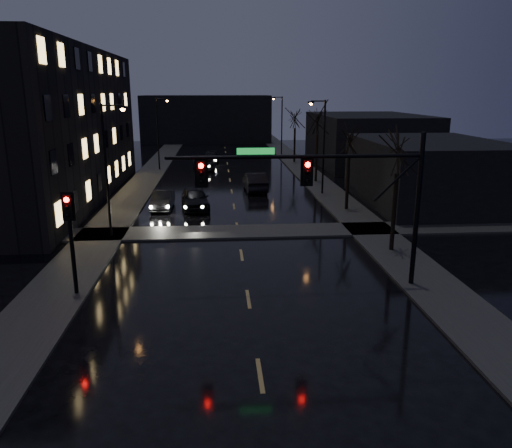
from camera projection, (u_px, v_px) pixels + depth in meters
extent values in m
plane|color=black|center=(266.00, 415.00, 13.83)|extent=(160.00, 160.00, 0.00)
cube|color=#2D2D2B|center=(140.00, 186.00, 46.90)|extent=(3.00, 140.00, 0.12)
cube|color=#2D2D2B|center=(319.00, 184.00, 48.16)|extent=(3.00, 140.00, 0.12)
cube|color=#2D2D2B|center=(238.00, 232.00, 31.63)|extent=(40.00, 3.00, 0.12)
cube|color=black|center=(26.00, 126.00, 39.95)|extent=(12.00, 30.00, 12.00)
cube|color=black|center=(430.00, 172.00, 39.38)|extent=(10.00, 14.00, 5.00)
cube|color=black|center=(367.00, 140.00, 60.56)|extent=(12.00, 18.00, 6.00)
cube|color=black|center=(207.00, 119.00, 87.72)|extent=(22.00, 10.00, 8.00)
cylinder|color=black|center=(417.00, 212.00, 22.16)|extent=(0.22, 0.22, 7.00)
cylinder|color=black|center=(296.00, 157.00, 21.11)|extent=(11.00, 0.16, 0.16)
cylinder|color=black|center=(398.00, 179.00, 21.70)|extent=(2.05, 0.10, 2.05)
cube|color=#0C591E|center=(256.00, 151.00, 20.92)|extent=(1.60, 0.04, 0.28)
cube|color=black|center=(201.00, 173.00, 20.98)|extent=(0.35, 0.28, 1.05)
sphere|color=#FF0705|center=(201.00, 166.00, 20.74)|extent=(0.22, 0.22, 0.22)
cube|color=black|center=(307.00, 172.00, 21.31)|extent=(0.35, 0.28, 1.05)
sphere|color=#FF0705|center=(308.00, 165.00, 21.07)|extent=(0.22, 0.22, 0.22)
cylinder|color=black|center=(72.00, 248.00, 21.37)|extent=(0.18, 0.18, 4.40)
cube|color=black|center=(68.00, 207.00, 20.91)|extent=(0.35, 0.28, 1.05)
sphere|color=#FF0705|center=(66.00, 200.00, 20.67)|extent=(0.22, 0.22, 0.22)
cylinder|color=black|center=(394.00, 213.00, 27.37)|extent=(0.24, 0.24, 4.40)
cylinder|color=black|center=(347.00, 183.00, 37.04)|extent=(0.24, 0.24, 4.12)
cylinder|color=black|center=(316.00, 159.00, 48.53)|extent=(0.24, 0.24, 4.68)
cylinder|color=black|center=(295.00, 146.00, 62.07)|extent=(0.24, 0.24, 4.29)
cylinder|color=black|center=(106.00, 173.00, 29.56)|extent=(0.16, 0.16, 8.00)
cylinder|color=black|center=(112.00, 105.00, 28.60)|extent=(1.20, 0.10, 0.10)
cube|color=black|center=(123.00, 107.00, 28.67)|extent=(0.50, 0.25, 0.15)
sphere|color=orange|center=(123.00, 109.00, 28.69)|extent=(0.28, 0.28, 0.28)
cylinder|color=black|center=(158.00, 135.00, 55.57)|extent=(0.16, 0.16, 8.00)
cylinder|color=black|center=(162.00, 99.00, 54.61)|extent=(1.20, 0.10, 0.10)
cube|color=black|center=(167.00, 100.00, 54.68)|extent=(0.50, 0.25, 0.15)
sphere|color=orange|center=(167.00, 101.00, 54.70)|extent=(0.28, 0.28, 0.28)
cylinder|color=black|center=(324.00, 148.00, 42.28)|extent=(0.16, 0.16, 8.00)
cylinder|color=black|center=(318.00, 101.00, 41.23)|extent=(1.20, 0.10, 0.10)
cube|color=black|center=(311.00, 102.00, 41.21)|extent=(0.50, 0.25, 0.15)
sphere|color=orange|center=(311.00, 104.00, 41.23)|extent=(0.28, 0.28, 0.28)
cylinder|color=black|center=(282.00, 126.00, 69.25)|extent=(0.16, 0.16, 8.00)
cylinder|color=black|center=(278.00, 97.00, 68.20)|extent=(1.20, 0.10, 0.10)
cube|color=black|center=(273.00, 98.00, 68.18)|extent=(0.50, 0.25, 0.15)
sphere|color=orange|center=(273.00, 99.00, 68.21)|extent=(0.28, 0.28, 0.28)
imported|color=black|center=(195.00, 198.00, 37.88)|extent=(2.50, 5.05, 1.66)
imported|color=black|center=(162.00, 200.00, 37.89)|extent=(1.55, 4.24, 1.39)
imported|color=black|center=(204.00, 164.00, 56.78)|extent=(2.76, 5.27, 1.41)
imported|color=black|center=(211.00, 158.00, 62.11)|extent=(2.10, 4.73, 1.35)
imported|color=black|center=(255.00, 182.00, 44.70)|extent=(2.05, 5.17, 1.67)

